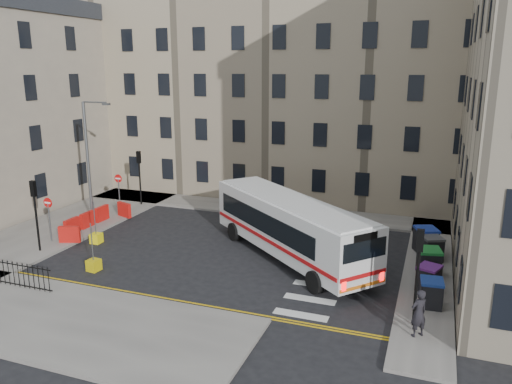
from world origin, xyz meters
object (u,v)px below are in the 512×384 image
Objects in this scene: pedestrian at (419,313)px; bus at (289,225)px; wheelie_bin_e at (426,240)px; bollard_chevron at (94,265)px; wheelie_bin_a at (431,293)px; streetlamp at (88,160)px; wheelie_bin_d at (431,248)px; wheelie_bin_c at (429,262)px; wheelie_bin_b at (429,278)px; bollard_yellow at (96,238)px.

bus is at bearing -83.79° from pedestrian.
bollard_chevron is (-16.20, -8.40, -0.57)m from wheelie_bin_e.
wheelie_bin_a is at bearing 5.44° from bollard_chevron.
streetlamp is 13.57× the size of bollard_chevron.
wheelie_bin_d is (-0.14, 5.75, 0.05)m from wheelie_bin_a.
wheelie_bin_d is at bearing 75.85° from wheelie_bin_c.
streetlamp is at bearing -62.39° from pedestrian.
wheelie_bin_e is at bearing 27.42° from bollard_chevron.
wheelie_bin_d is 0.78× the size of pedestrian.
wheelie_bin_c is (-0.05, 1.82, 0.10)m from wheelie_bin_b.
streetlamp reaches higher than wheelie_bin_e.
pedestrian is (-0.28, -4.56, 0.37)m from wheelie_bin_b.
wheelie_bin_d is at bearing 11.28° from bollard_yellow.
bus reaches higher than bollard_yellow.
wheelie_bin_e is at bearing 3.54° from streetlamp.
streetlamp is 22.06m from wheelie_bin_e.
bollard_chevron is at bearing 179.28° from wheelie_bin_d.
streetlamp is 0.74× the size of bus.
bollard_yellow is 4.36m from bollard_chevron.
wheelie_bin_c reaches higher than wheelie_bin_d.
wheelie_bin_d is at bearing 86.33° from wheelie_bin_a.
wheelie_bin_c reaches higher than bollard_chevron.
wheelie_bin_c is (7.36, -0.12, -1.08)m from bus.
wheelie_bin_e is (21.75, 1.35, -3.47)m from streetlamp.
bus is 18.45× the size of bollard_yellow.
wheelie_bin_c is 0.89× the size of wheelie_bin_e.
wheelie_bin_b is at bearing 89.94° from wheelie_bin_a.
pedestrian is (-0.42, -2.86, 0.36)m from wheelie_bin_a.
wheelie_bin_a is (7.56, -3.64, -1.16)m from bus.
bollard_yellow is (-19.01, -1.57, -0.54)m from wheelie_bin_c.
streetlamp is at bearing 160.72° from wheelie_bin_e.
bus is 7.85m from wheelie_bin_e.
bus is at bearing 149.26° from wheelie_bin_a.
wheelie_bin_b is 1.82m from wheelie_bin_c.
streetlamp is 6.13× the size of wheelie_bin_b.
wheelie_bin_a is at bearing -113.33° from wheelie_bin_d.
streetlamp is 22.66m from wheelie_bin_b.
bollard_chevron is at bearing -45.96° from pedestrian.
wheelie_bin_b reaches higher than bollard_chevron.
pedestrian is (21.78, -8.33, -3.22)m from streetlamp.
wheelie_bin_a is at bearing -5.80° from bollard_yellow.
wheelie_bin_e is 18.26m from bollard_chevron.
streetlamp reaches higher than wheelie_bin_b.
wheelie_bin_c is 3.31m from wheelie_bin_e.
bus is 7.80m from wheelie_bin_d.
bus reaches higher than wheelie_bin_e.
wheelie_bin_d is 2.52× the size of bollard_chevron.
bus is at bearing -7.11° from streetlamp.
wheelie_bin_a is at bearing -99.25° from wheelie_bin_c.
bollard_chevron is (5.55, -7.06, -4.04)m from streetlamp.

